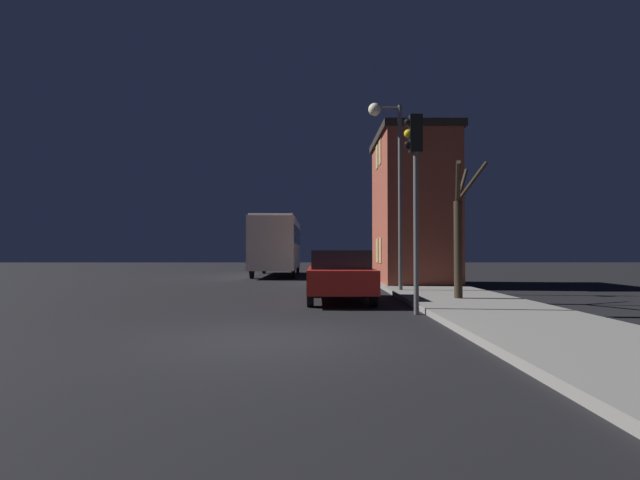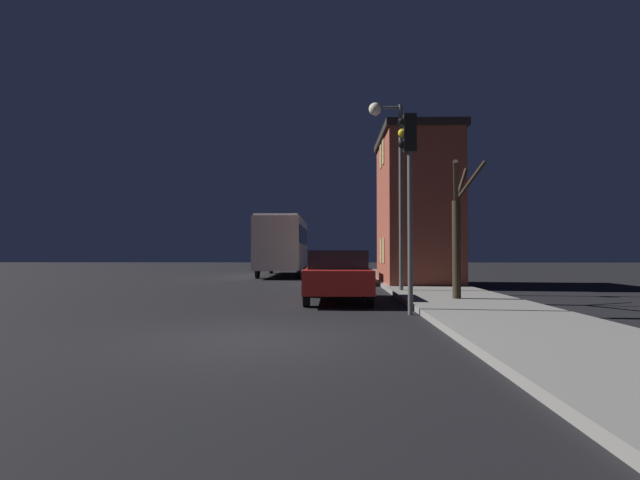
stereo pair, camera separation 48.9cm
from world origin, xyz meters
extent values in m
plane|color=black|center=(0.00, 0.00, 0.00)|extent=(120.00, 120.00, 0.00)
cube|color=slate|center=(5.09, 0.00, 0.07)|extent=(3.35, 60.00, 0.15)
cube|color=brown|center=(5.14, 13.68, 3.31)|extent=(3.05, 5.48, 6.33)
cube|color=black|center=(5.14, 13.68, 6.62)|extent=(3.29, 5.72, 0.30)
cube|color=#E5C67F|center=(3.59, 13.14, 1.55)|extent=(0.03, 0.70, 1.10)
cube|color=#E5C67F|center=(3.59, 14.21, 1.55)|extent=(0.03, 0.70, 1.10)
cube|color=#E5C67F|center=(3.59, 13.14, 5.87)|extent=(0.03, 0.70, 1.10)
cube|color=#E5C67F|center=(3.59, 14.21, 5.87)|extent=(0.03, 0.70, 1.10)
cylinder|color=#4C4C4C|center=(3.79, 8.97, 3.43)|extent=(0.14, 0.14, 6.56)
cylinder|color=#4C4C4C|center=(3.34, 8.97, 6.61)|extent=(0.90, 0.09, 0.09)
sphere|color=#F4EAC6|center=(2.89, 8.97, 6.56)|extent=(0.45, 0.45, 0.45)
cylinder|color=#4C4C4C|center=(3.20, 3.21, 1.94)|extent=(0.12, 0.12, 3.87)
cube|color=black|center=(3.20, 3.21, 4.32)|extent=(0.30, 0.24, 0.90)
sphere|color=black|center=(3.02, 3.21, 4.59)|extent=(0.20, 0.20, 0.20)
sphere|color=yellow|center=(3.02, 3.21, 4.32)|extent=(0.20, 0.20, 0.20)
sphere|color=black|center=(3.02, 3.21, 4.05)|extent=(0.20, 0.20, 0.20)
cylinder|color=#2D2319|center=(4.94, 5.83, 1.55)|extent=(0.24, 0.24, 2.82)
cylinder|color=#2D2319|center=(4.78, 5.20, 3.43)|extent=(0.47, 1.37, 1.03)
cylinder|color=#2D2319|center=(5.21, 6.30, 3.50)|extent=(0.66, 1.05, 1.14)
cylinder|color=#2D2319|center=(5.31, 5.66, 3.51)|extent=(0.86, 0.48, 1.15)
cube|color=beige|center=(-1.64, 22.22, 1.94)|extent=(2.49, 9.82, 2.93)
cube|color=black|center=(-1.64, 22.22, 2.47)|extent=(2.51, 9.04, 1.05)
cube|color=#B2B2B2|center=(-1.64, 22.22, 3.47)|extent=(2.36, 9.33, 0.12)
cylinder|color=black|center=(-0.49, 25.42, 0.48)|extent=(0.18, 0.96, 0.96)
cylinder|color=black|center=(-2.79, 25.42, 0.48)|extent=(0.18, 0.96, 0.96)
cylinder|color=black|center=(-0.49, 19.03, 0.48)|extent=(0.18, 0.96, 0.96)
cylinder|color=black|center=(-2.79, 19.03, 0.48)|extent=(0.18, 0.96, 0.96)
cube|color=#B21E19|center=(1.51, 6.31, 0.68)|extent=(1.89, 4.49, 0.65)
cube|color=black|center=(1.51, 6.09, 1.27)|extent=(1.66, 2.33, 0.53)
cylinder|color=black|center=(2.37, 7.77, 0.35)|extent=(0.18, 0.70, 0.70)
cylinder|color=black|center=(0.66, 7.77, 0.35)|extent=(0.18, 0.70, 0.70)
cylinder|color=black|center=(2.37, 4.85, 0.35)|extent=(0.18, 0.70, 0.70)
cylinder|color=black|center=(0.66, 4.85, 0.35)|extent=(0.18, 0.70, 0.70)
cube|color=beige|center=(1.64, 14.66, 0.65)|extent=(1.83, 3.97, 0.67)
cube|color=black|center=(1.64, 14.46, 1.24)|extent=(1.61, 2.06, 0.51)
cylinder|color=black|center=(2.47, 15.95, 0.32)|extent=(0.18, 0.64, 0.64)
cylinder|color=black|center=(0.82, 15.95, 0.32)|extent=(0.18, 0.64, 0.64)
cylinder|color=black|center=(2.47, 13.37, 0.32)|extent=(0.18, 0.64, 0.64)
cylinder|color=black|center=(0.82, 13.37, 0.32)|extent=(0.18, 0.64, 0.64)
camera|label=1|loc=(0.85, -8.65, 1.50)|focal=28.00mm
camera|label=2|loc=(1.34, -8.64, 1.50)|focal=28.00mm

